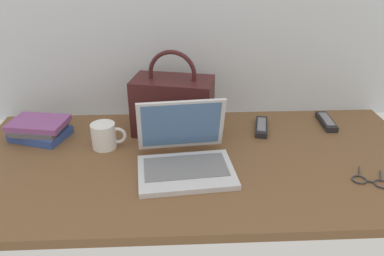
# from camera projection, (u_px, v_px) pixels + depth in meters

# --- Properties ---
(desk) EXTENTS (1.60, 0.76, 0.03)m
(desk) POSITION_uv_depth(u_px,v_px,m) (199.00, 162.00, 1.32)
(desk) COLOR brown
(desk) RESTS_ON ground
(laptop) EXTENTS (0.33, 0.30, 0.21)m
(laptop) POSITION_uv_depth(u_px,v_px,m) (184.00, 155.00, 1.25)
(laptop) COLOR silver
(laptop) RESTS_ON desk
(coffee_mug) EXTENTS (0.13, 0.09, 0.09)m
(coffee_mug) POSITION_uv_depth(u_px,v_px,m) (105.00, 135.00, 1.37)
(coffee_mug) COLOR white
(coffee_mug) RESTS_ON desk
(remote_control_near) EXTENTS (0.05, 0.16, 0.02)m
(remote_control_near) POSITION_uv_depth(u_px,v_px,m) (326.00, 122.00, 1.55)
(remote_control_near) COLOR black
(remote_control_near) RESTS_ON desk
(remote_control_far) EXTENTS (0.08, 0.17, 0.02)m
(remote_control_far) POSITION_uv_depth(u_px,v_px,m) (261.00, 127.00, 1.51)
(remote_control_far) COLOR black
(remote_control_far) RESTS_ON desk
(eyeglasses) EXTENTS (0.12, 0.13, 0.01)m
(eyeglasses) POSITION_uv_depth(u_px,v_px,m) (370.00, 181.00, 1.19)
(eyeglasses) COLOR #333338
(eyeglasses) RESTS_ON desk
(handbag) EXTENTS (0.33, 0.22, 0.33)m
(handbag) POSITION_uv_depth(u_px,v_px,m) (173.00, 105.00, 1.44)
(handbag) COLOR #3F1919
(handbag) RESTS_ON desk
(book_stack) EXTENTS (0.23, 0.20, 0.07)m
(book_stack) POSITION_uv_depth(u_px,v_px,m) (40.00, 129.00, 1.44)
(book_stack) COLOR #334C99
(book_stack) RESTS_ON desk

